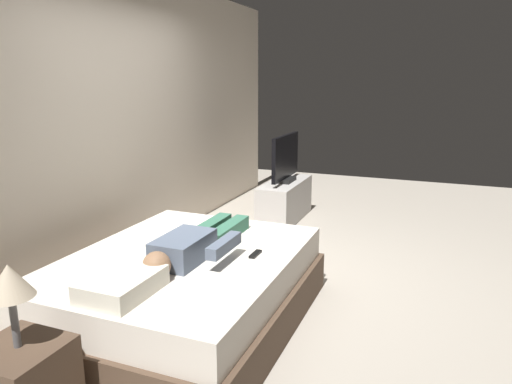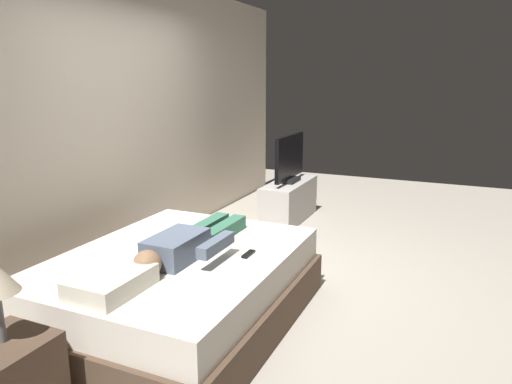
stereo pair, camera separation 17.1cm
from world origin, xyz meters
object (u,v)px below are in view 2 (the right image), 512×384
(pillow, at_px, (111,282))
(remote, at_px, (248,254))
(bed, at_px, (178,289))
(person, at_px, (188,243))
(tv, at_px, (290,160))
(tv_stand, at_px, (289,201))

(pillow, distance_m, remote, 1.00)
(bed, xyz_separation_m, pillow, (-0.69, -0.00, 0.34))
(pillow, distance_m, person, 0.72)
(pillow, xyz_separation_m, tv, (3.48, 0.16, 0.18))
(tv_stand, relative_size, tv, 1.25)
(remote, bearing_deg, tv, 13.97)
(pillow, bearing_deg, person, -6.38)
(bed, height_order, remote, remote)
(remote, xyz_separation_m, tv_stand, (2.61, 0.65, -0.30))
(pillow, bearing_deg, bed, 0.00)
(bed, xyz_separation_m, tv, (2.79, 0.16, 0.52))
(remote, bearing_deg, bed, 110.36)
(tv, bearing_deg, remote, -166.03)
(tv_stand, height_order, tv, tv)
(bed, relative_size, person, 1.60)
(bed, bearing_deg, person, -70.25)
(person, bearing_deg, tv, 5.07)
(pillow, height_order, tv, tv)
(person, xyz_separation_m, tv_stand, (2.76, 0.25, -0.37))
(bed, relative_size, tv, 2.30)
(tv, bearing_deg, pillow, -177.29)
(bed, height_order, tv_stand, bed)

